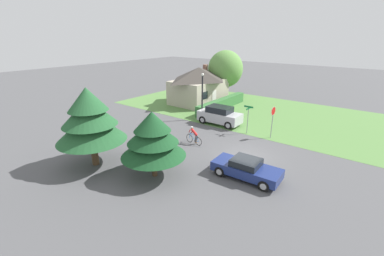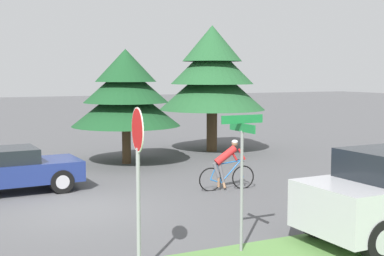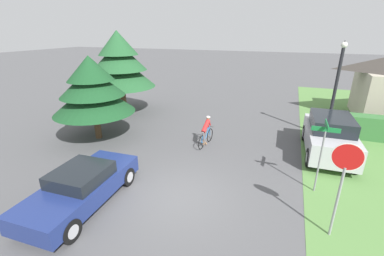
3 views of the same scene
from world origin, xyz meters
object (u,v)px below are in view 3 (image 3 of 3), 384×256
conifer_tall_near (92,89)px  stop_sign (344,172)px  cyclist (206,132)px  sedan_left_lane (82,187)px  street_lamp (336,84)px  parked_suv_right (329,136)px  street_name_sign (323,145)px  conifer_tall_far (119,63)px

conifer_tall_near → stop_sign: bearing=-17.6°
cyclist → conifer_tall_near: size_ratio=0.40×
sedan_left_lane → street_lamp: (8.34, 9.46, 2.27)m
stop_sign → parked_suv_right: bearing=-88.7°
cyclist → conifer_tall_near: conifer_tall_near is taller
street_name_sign → conifer_tall_near: 10.91m
sedan_left_lane → stop_sign: 7.92m
cyclist → parked_suv_right: bearing=-73.8°
cyclist → street_name_sign: (4.99, -2.47, 1.13)m
parked_suv_right → street_name_sign: (-0.71, -3.48, 0.91)m
stop_sign → street_name_sign: bearing=-77.1°
street_name_sign → conifer_tall_far: (-12.27, 5.80, 1.60)m
sedan_left_lane → conifer_tall_near: (-3.41, 4.88, 2.06)m
sedan_left_lane → street_lamp: street_lamp is taller
parked_suv_right → street_name_sign: 3.67m
stop_sign → street_name_sign: stop_sign is taller
sedan_left_lane → street_name_sign: street_name_sign is taller
cyclist → conifer_tall_near: 6.25m
sedan_left_lane → parked_suv_right: (8.10, 7.06, 0.29)m
parked_suv_right → stop_sign: stop_sign is taller
stop_sign → street_lamp: (0.67, 8.10, 0.86)m
cyclist → stop_sign: stop_sign is taller
cyclist → stop_sign: 7.18m
parked_suv_right → street_lamp: bearing=-7.1°
street_name_sign → cyclist: bearing=153.6°
conifer_tall_near → conifer_tall_far: bearing=108.1°
cyclist → street_name_sign: size_ratio=0.66×
parked_suv_right → conifer_tall_far: conifer_tall_far is taller
street_lamp → street_name_sign: size_ratio=1.91×
cyclist → street_lamp: bearing=-53.9°
cyclist → conifer_tall_far: (-7.28, 3.33, 2.73)m
conifer_tall_far → sedan_left_lane: bearing=-62.5°
conifer_tall_far → conifer_tall_near: bearing=-71.9°
cyclist → street_name_sign: bearing=-110.2°
parked_suv_right → conifer_tall_far: (-12.98, 2.32, 2.51)m
sedan_left_lane → street_name_sign: 8.29m
cyclist → parked_suv_right: 5.80m
street_lamp → sedan_left_lane: bearing=-131.4°
cyclist → street_name_sign: 5.68m
cyclist → conifer_tall_far: conifer_tall_far is taller
street_name_sign → conifer_tall_near: size_ratio=0.61×
sedan_left_lane → conifer_tall_far: conifer_tall_far is taller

